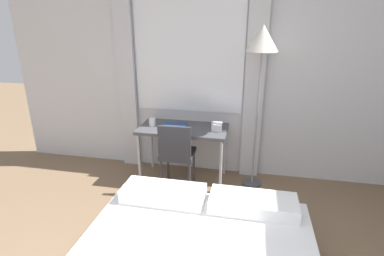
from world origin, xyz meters
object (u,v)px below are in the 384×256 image
(desk, at_px, (183,132))
(mug, at_px, (152,122))
(telephone, at_px, (217,127))
(book, at_px, (175,125))
(desk_chair, at_px, (177,152))
(standing_lamp, at_px, (262,48))

(desk, height_order, mug, mug)
(desk, relative_size, telephone, 7.93)
(telephone, relative_size, mug, 1.46)
(desk, bearing_deg, mug, -179.43)
(mug, bearing_deg, telephone, -0.64)
(telephone, height_order, mug, telephone)
(desk, distance_m, book, 0.14)
(desk_chair, relative_size, standing_lamp, 0.45)
(mug, bearing_deg, standing_lamp, 1.89)
(desk, distance_m, mug, 0.42)
(book, bearing_deg, mug, -172.56)
(desk, relative_size, desk_chair, 1.26)
(telephone, xyz_separation_m, book, (-0.54, 0.05, -0.03))
(book, distance_m, mug, 0.30)
(desk_chair, distance_m, telephone, 0.58)
(desk_chair, bearing_deg, mug, 141.05)
(desk, xyz_separation_m, telephone, (0.43, -0.01, 0.11))
(standing_lamp, xyz_separation_m, telephone, (-0.47, -0.05, -0.94))
(mug, bearing_deg, book, 7.44)
(book, bearing_deg, telephone, -5.02)
(standing_lamp, bearing_deg, book, -179.73)
(standing_lamp, bearing_deg, desk, -177.51)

